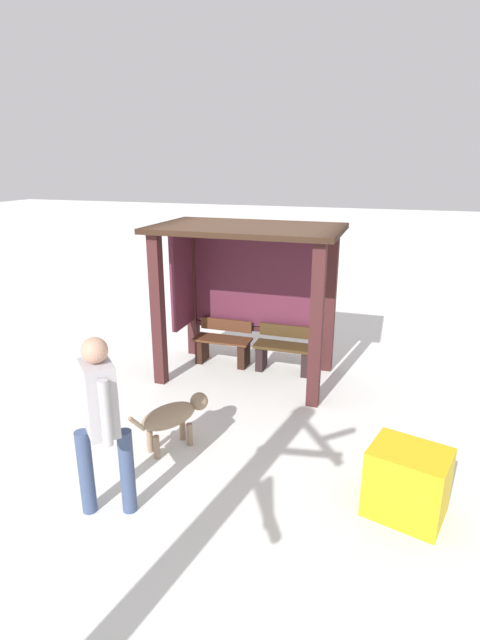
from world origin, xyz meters
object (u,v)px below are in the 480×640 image
Objects in this scene: bench_left_inside at (223,345)px; bench_center_inside at (284,352)px; bus_shelter at (244,270)px; dog at (173,416)px; grit_bin at (407,482)px; person_walking at (101,415)px.

bench_center_inside reaches higher than bench_left_inside.
bus_shelter reaches higher than dog.
bench_center_inside is at bearing 122.86° from grit_bin.
grit_bin is at bearing -57.14° from bench_center_inside.
bus_shelter is at bearing 86.64° from person_walking.
bench_center_inside is at bearing -0.13° from bench_left_inside.
bench_left_inside is at bearing 93.10° from person_walking.
bus_shelter is at bearing 132.30° from grit_bin.
bench_left_inside is at bearing 159.66° from bus_shelter.
bench_center_inside is 0.53× the size of person_walking.
dog is (0.12, 1.20, -0.63)m from person_walking.
grit_bin is at bearing -7.62° from dog.
bench_left_inside is at bearing 135.13° from grit_bin.
bus_shelter reaches higher than person_walking.
person_walking reaches higher than bench_left_inside.
person_walking reaches higher than bench_center_inside.
bench_center_inside is 3.45m from grit_bin.
grit_bin is at bearing 17.51° from person_walking.
bench_center_inside is at bearing 13.59° from bus_shelter.
person_walking is 2.55× the size of grit_bin.
bench_left_inside is (-0.41, 0.15, -1.34)m from bus_shelter.
bus_shelter is 3.93m from grit_bin.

